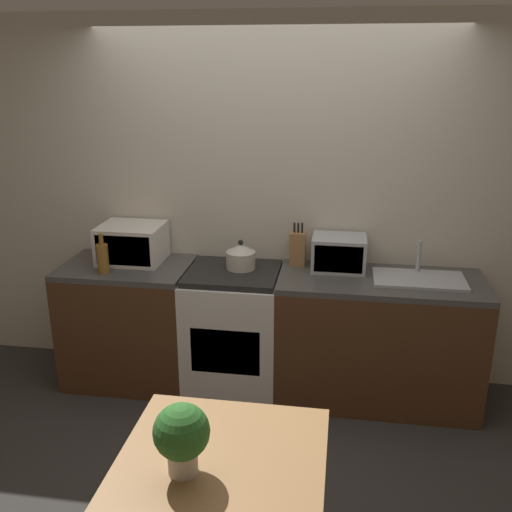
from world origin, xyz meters
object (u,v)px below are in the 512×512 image
(bottle, at_px, (103,258))
(toaster_oven, at_px, (339,253))
(dining_table, at_px, (223,475))
(kettle, at_px, (241,256))
(microwave, at_px, (132,243))
(stove_range, at_px, (234,330))

(bottle, xyz_separation_m, toaster_oven, (1.59, 0.31, 0.01))
(toaster_oven, distance_m, dining_table, 1.97)
(kettle, height_order, microwave, microwave)
(kettle, height_order, dining_table, kettle)
(microwave, xyz_separation_m, bottle, (-0.11, -0.27, -0.03))
(kettle, xyz_separation_m, dining_table, (0.25, -1.80, -0.34))
(kettle, xyz_separation_m, toaster_oven, (0.67, 0.09, 0.03))
(kettle, relative_size, toaster_oven, 0.56)
(dining_table, bearing_deg, toaster_oven, 77.27)
(toaster_oven, height_order, dining_table, toaster_oven)
(dining_table, bearing_deg, kettle, 97.83)
(microwave, height_order, toaster_oven, microwave)
(bottle, bearing_deg, toaster_oven, 11.21)
(bottle, bearing_deg, dining_table, -53.52)
(toaster_oven, bearing_deg, microwave, -178.19)
(kettle, xyz_separation_m, bottle, (-0.91, -0.23, 0.02))
(kettle, relative_size, bottle, 0.75)
(kettle, distance_m, bottle, 0.94)
(microwave, bearing_deg, stove_range, -7.48)
(microwave, bearing_deg, kettle, -2.80)
(microwave, bearing_deg, dining_table, -60.25)
(microwave, distance_m, dining_table, 2.15)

